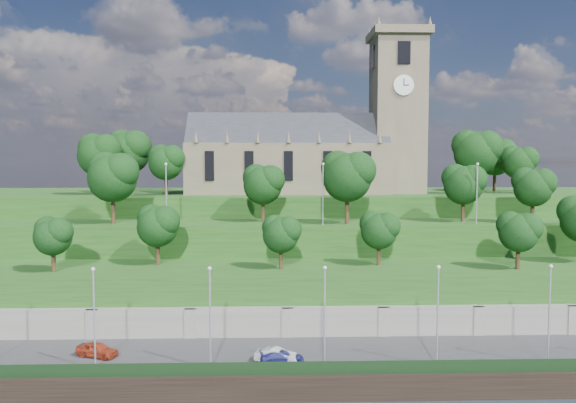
{
  "coord_description": "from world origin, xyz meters",
  "views": [
    {
      "loc": [
        -6.69,
        -45.68,
        20.02
      ],
      "look_at": [
        -4.36,
        30.0,
        14.73
      ],
      "focal_mm": 35.0,
      "sensor_mm": 36.0,
      "label": 1
    }
  ],
  "objects_px": {
    "car_left": "(97,349)",
    "car_right": "(282,357)",
    "car_middle": "(276,355)",
    "church": "(317,147)"
  },
  "relations": [
    {
      "from": "church",
      "to": "car_right",
      "type": "bearing_deg",
      "value": -98.74
    },
    {
      "from": "car_left",
      "to": "car_right",
      "type": "bearing_deg",
      "value": -76.17
    },
    {
      "from": "church",
      "to": "car_right",
      "type": "relative_size",
      "value": 9.74
    },
    {
      "from": "church",
      "to": "car_left",
      "type": "relative_size",
      "value": 9.66
    },
    {
      "from": "church",
      "to": "car_left",
      "type": "height_order",
      "value": "church"
    },
    {
      "from": "church",
      "to": "car_middle",
      "type": "distance_m",
      "value": 47.13
    },
    {
      "from": "car_left",
      "to": "car_right",
      "type": "distance_m",
      "value": 17.26
    },
    {
      "from": "car_middle",
      "to": "car_right",
      "type": "distance_m",
      "value": 0.55
    },
    {
      "from": "car_left",
      "to": "car_right",
      "type": "xyz_separation_m",
      "value": [
        17.12,
        -2.18,
        -0.11
      ]
    },
    {
      "from": "car_middle",
      "to": "car_right",
      "type": "height_order",
      "value": "car_middle"
    }
  ]
}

